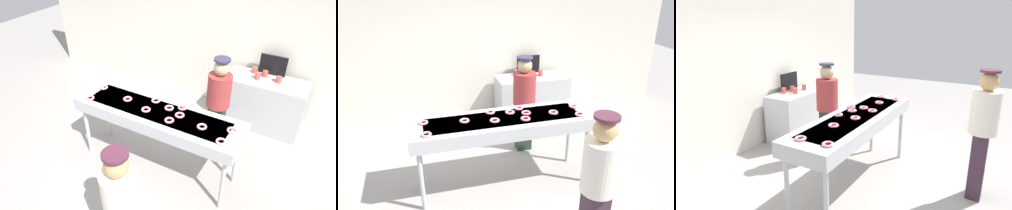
% 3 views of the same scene
% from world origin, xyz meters
% --- Properties ---
extents(ground_plane, '(16.00, 16.00, 0.00)m').
position_xyz_m(ground_plane, '(0.00, 0.00, 0.00)').
color(ground_plane, '#9E9993').
extents(back_wall, '(8.00, 0.12, 2.81)m').
position_xyz_m(back_wall, '(0.00, 2.25, 1.41)').
color(back_wall, silver).
rests_on(back_wall, ground).
extents(fryer_conveyor, '(2.41, 0.68, 1.02)m').
position_xyz_m(fryer_conveyor, '(0.00, 0.00, 0.93)').
color(fryer_conveyor, '#B7BABF').
rests_on(fryer_conveyor, ground).
extents(strawberry_donut_0, '(0.18, 0.18, 0.03)m').
position_xyz_m(strawberry_donut_0, '(0.33, 0.04, 1.04)').
color(strawberry_donut_0, pink).
rests_on(strawberry_donut_0, fryer_conveyor).
extents(strawberry_donut_1, '(0.18, 0.18, 0.03)m').
position_xyz_m(strawberry_donut_1, '(0.13, 0.12, 1.04)').
color(strawberry_donut_1, pink).
rests_on(strawberry_donut_1, fryer_conveyor).
extents(strawberry_donut_2, '(0.18, 0.18, 0.03)m').
position_xyz_m(strawberry_donut_2, '(-0.50, 0.03, 1.04)').
color(strawberry_donut_2, pink).
rests_on(strawberry_donut_2, fryer_conveyor).
extents(strawberry_donut_3, '(0.16, 0.16, 0.03)m').
position_xyz_m(strawberry_donut_3, '(0.69, -0.04, 1.04)').
color(strawberry_donut_3, pink).
rests_on(strawberry_donut_3, fryer_conveyor).
extents(strawberry_donut_4, '(0.14, 0.14, 0.03)m').
position_xyz_m(strawberry_donut_4, '(-1.01, 0.11, 1.04)').
color(strawberry_donut_4, pink).
rests_on(strawberry_donut_4, fryer_conveyor).
extents(strawberry_donut_5, '(0.18, 0.18, 0.03)m').
position_xyz_m(strawberry_donut_5, '(-0.13, -0.07, 1.04)').
color(strawberry_donut_5, pink).
rests_on(strawberry_donut_5, fryer_conveyor).
extents(strawberry_donut_6, '(0.18, 0.18, 0.03)m').
position_xyz_m(strawberry_donut_6, '(-0.13, 0.19, 1.04)').
color(strawberry_donut_6, pink).
rests_on(strawberry_donut_6, fryer_conveyor).
extents(strawberry_donut_7, '(0.17, 0.17, 0.03)m').
position_xyz_m(strawberry_donut_7, '(0.26, -0.13, 1.04)').
color(strawberry_donut_7, pink).
rests_on(strawberry_donut_7, fryer_conveyor).
extents(strawberry_donut_8, '(0.17, 0.17, 0.03)m').
position_xyz_m(strawberry_donut_8, '(1.04, 0.07, 1.04)').
color(strawberry_donut_8, pink).
rests_on(strawberry_donut_8, fryer_conveyor).
extents(strawberry_donut_9, '(0.18, 0.18, 0.03)m').
position_xyz_m(strawberry_donut_9, '(0.28, 0.22, 1.04)').
color(strawberry_donut_9, pink).
rests_on(strawberry_donut_9, fryer_conveyor).
extents(strawberry_donut_10, '(0.17, 0.17, 0.03)m').
position_xyz_m(strawberry_donut_10, '(1.00, -0.19, 1.04)').
color(strawberry_donut_10, pink).
rests_on(strawberry_donut_10, fryer_conveyor).
extents(strawberry_donut_11, '(0.18, 0.18, 0.03)m').
position_xyz_m(strawberry_donut_11, '(-0.99, -0.22, 1.04)').
color(strawberry_donut_11, pink).
rests_on(strawberry_donut_11, fryer_conveyor).
extents(worker_baker, '(0.35, 0.35, 1.59)m').
position_xyz_m(worker_baker, '(0.57, 0.83, 0.91)').
color(worker_baker, '#223626').
rests_on(worker_baker, ground).
extents(customer_waiting, '(0.34, 0.34, 1.68)m').
position_xyz_m(customer_waiting, '(0.53, -1.50, 0.96)').
color(customer_waiting, '#392434').
rests_on(customer_waiting, ground).
extents(prep_counter, '(1.35, 0.60, 0.91)m').
position_xyz_m(prep_counter, '(1.06, 1.80, 0.46)').
color(prep_counter, '#B7BABF').
rests_on(prep_counter, ground).
extents(paper_cup_0, '(0.09, 0.09, 0.10)m').
position_xyz_m(paper_cup_0, '(0.98, 1.92, 0.97)').
color(paper_cup_0, '#CC4C3F').
rests_on(paper_cup_0, prep_counter).
extents(paper_cup_1, '(0.09, 0.09, 0.10)m').
position_xyz_m(paper_cup_1, '(0.89, 1.77, 0.97)').
color(paper_cup_1, '#CC4C3F').
rests_on(paper_cup_1, prep_counter).
extents(paper_cup_2, '(0.09, 0.09, 0.10)m').
position_xyz_m(paper_cup_2, '(1.23, 1.82, 0.97)').
color(paper_cup_2, '#CC4C3F').
rests_on(paper_cup_2, prep_counter).
extents(paper_cup_3, '(0.09, 0.09, 0.10)m').
position_xyz_m(paper_cup_3, '(0.79, 1.96, 0.97)').
color(paper_cup_3, '#CC4C3F').
rests_on(paper_cup_3, prep_counter).
extents(menu_display, '(0.45, 0.04, 0.34)m').
position_xyz_m(menu_display, '(1.06, 2.05, 1.08)').
color(menu_display, black).
rests_on(menu_display, prep_counter).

